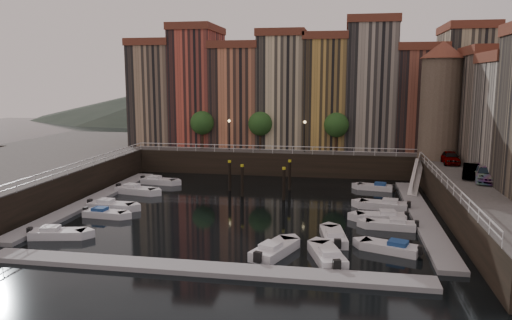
% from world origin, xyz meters
% --- Properties ---
extents(ground, '(200.00, 200.00, 0.00)m').
position_xyz_m(ground, '(0.00, 0.00, 0.00)').
color(ground, black).
rests_on(ground, ground).
extents(quay_far, '(80.00, 20.00, 3.00)m').
position_xyz_m(quay_far, '(0.00, 26.00, 1.50)').
color(quay_far, black).
rests_on(quay_far, ground).
extents(dock_left, '(2.00, 28.00, 0.35)m').
position_xyz_m(dock_left, '(-16.20, -1.00, 0.17)').
color(dock_left, gray).
rests_on(dock_left, ground).
extents(dock_right, '(2.00, 28.00, 0.35)m').
position_xyz_m(dock_right, '(16.20, -1.00, 0.17)').
color(dock_right, gray).
rests_on(dock_right, ground).
extents(dock_near, '(30.00, 2.00, 0.35)m').
position_xyz_m(dock_near, '(0.00, -17.00, 0.17)').
color(dock_near, gray).
rests_on(dock_near, ground).
extents(mountains, '(145.00, 100.00, 18.00)m').
position_xyz_m(mountains, '(1.72, 110.00, 7.92)').
color(mountains, '#2D382D').
rests_on(mountains, ground).
extents(far_terrace, '(48.70, 10.30, 17.50)m').
position_xyz_m(far_terrace, '(3.31, 23.50, 10.95)').
color(far_terrace, '#9C8063').
rests_on(far_terrace, quay_far).
extents(corner_tower, '(5.20, 5.20, 13.80)m').
position_xyz_m(corner_tower, '(20.00, 14.50, 10.19)').
color(corner_tower, '#6B5B4C').
rests_on(corner_tower, quay_right).
extents(promenade_trees, '(21.20, 3.20, 5.20)m').
position_xyz_m(promenade_trees, '(-1.33, 18.20, 6.58)').
color(promenade_trees, black).
rests_on(promenade_trees, quay_far).
extents(street_lamps, '(10.36, 0.36, 4.18)m').
position_xyz_m(street_lamps, '(-1.00, 17.20, 5.90)').
color(street_lamps, black).
rests_on(street_lamps, quay_far).
extents(railings, '(36.08, 34.04, 0.52)m').
position_xyz_m(railings, '(0.00, 4.88, 3.79)').
color(railings, white).
rests_on(railings, ground).
extents(gangway, '(2.78, 8.32, 3.73)m').
position_xyz_m(gangway, '(17.10, 10.00, 1.92)').
color(gangway, white).
rests_on(gangway, ground).
extents(mooring_pilings, '(6.95, 5.15, 3.78)m').
position_xyz_m(mooring_pilings, '(0.25, 5.60, 1.65)').
color(mooring_pilings, black).
rests_on(mooring_pilings, ground).
extents(boat_left_0, '(4.59, 2.45, 1.03)m').
position_xyz_m(boat_left_0, '(-13.19, -12.30, 0.35)').
color(boat_left_0, silver).
rests_on(boat_left_0, ground).
extents(boat_left_1, '(4.18, 1.80, 0.95)m').
position_xyz_m(boat_left_1, '(-12.35, -5.97, 0.32)').
color(boat_left_1, silver).
rests_on(boat_left_1, ground).
extents(boat_left_2, '(4.71, 1.85, 1.07)m').
position_xyz_m(boat_left_2, '(-13.01, -3.37, 0.36)').
color(boat_left_2, silver).
rests_on(boat_left_2, ground).
extents(boat_left_3, '(4.98, 2.59, 1.11)m').
position_xyz_m(boat_left_3, '(-13.39, 3.46, 0.38)').
color(boat_left_3, silver).
rests_on(boat_left_3, ground).
extents(boat_left_4, '(4.56, 2.07, 1.03)m').
position_xyz_m(boat_left_4, '(-12.83, 8.79, 0.35)').
color(boat_left_4, silver).
rests_on(boat_left_4, ground).
extents(boat_right_0, '(4.45, 2.93, 1.00)m').
position_xyz_m(boat_right_0, '(12.68, -11.05, 0.34)').
color(boat_right_0, silver).
rests_on(boat_right_0, ground).
extents(boat_right_1, '(4.34, 1.81, 0.99)m').
position_xyz_m(boat_right_1, '(13.21, -5.09, 0.33)').
color(boat_right_1, silver).
rests_on(boat_right_1, ground).
extents(boat_right_2, '(4.55, 1.85, 1.04)m').
position_xyz_m(boat_right_2, '(12.59, -2.77, 0.35)').
color(boat_right_2, silver).
rests_on(boat_right_2, ground).
extents(boat_right_3, '(4.90, 2.48, 1.10)m').
position_xyz_m(boat_right_3, '(13.12, 1.47, 0.37)').
color(boat_right_3, silver).
rests_on(boat_right_3, ground).
extents(boat_right_4, '(4.24, 2.20, 0.95)m').
position_xyz_m(boat_right_4, '(12.80, 9.98, 0.32)').
color(boat_right_4, silver).
rests_on(boat_right_4, ground).
extents(boat_near_2, '(3.30, 4.97, 1.12)m').
position_xyz_m(boat_near_2, '(4.35, -13.17, 0.38)').
color(boat_near_2, silver).
rests_on(boat_near_2, ground).
extents(boat_near_3, '(3.03, 4.98, 1.12)m').
position_xyz_m(boat_near_3, '(8.15, -13.68, 0.38)').
color(boat_near_3, silver).
rests_on(boat_near_3, ground).
extents(car_a, '(1.84, 4.28, 1.44)m').
position_xyz_m(car_a, '(20.76, 10.83, 3.72)').
color(car_a, gray).
rests_on(car_a, quay_right).
extents(car_b, '(2.37, 4.27, 1.33)m').
position_xyz_m(car_b, '(21.09, 2.81, 3.67)').
color(car_b, gray).
rests_on(car_b, quay_right).
extents(car_c, '(2.75, 5.12, 1.41)m').
position_xyz_m(car_c, '(21.99, 1.16, 3.71)').
color(car_c, gray).
rests_on(car_c, quay_right).
extents(boat_extra_191, '(2.35, 4.76, 1.07)m').
position_xyz_m(boat_extra_191, '(8.46, -9.33, 0.36)').
color(boat_extra_191, silver).
rests_on(boat_extra_191, ground).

